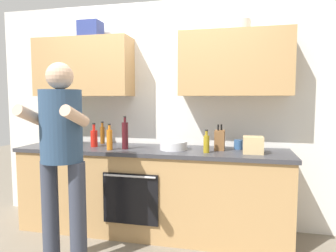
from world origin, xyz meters
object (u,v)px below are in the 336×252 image
bottle_oil (206,143)px  bottle_syrup (102,134)px  person_standing (62,148)px  knife_block (220,140)px  potted_herb (60,130)px  bottle_hotsauce (94,138)px  bottle_juice (110,139)px  bottle_vinegar (61,136)px  cup_tea (238,144)px  mixing_bowl (173,145)px  bottle_wine (125,135)px  bottle_soda (79,136)px  grocery_bag_bread (253,145)px

bottle_oil → bottle_syrup: bearing=165.0°
person_standing → knife_block: 1.52m
bottle_oil → potted_herb: size_ratio=0.80×
bottle_hotsauce → bottle_syrup: size_ratio=1.01×
bottle_juice → knife_block: bearing=12.6°
bottle_syrup → bottle_vinegar: size_ratio=0.86×
bottle_oil → bottle_syrup: 1.28m
bottle_hotsauce → bottle_vinegar: bottle_vinegar is taller
cup_tea → mixing_bowl: size_ratio=0.34×
bottle_hotsauce → bottle_juice: bottle_juice is taller
bottle_wine → cup_tea: 1.18m
bottle_hotsauce → bottle_syrup: bearing=93.0°
bottle_oil → potted_herb: (-1.68, 0.17, 0.07)m
bottle_vinegar → knife_block: 1.65m
bottle_syrup → cup_tea: 1.54m
bottle_soda → bottle_oil: 1.50m
bottle_wine → knife_block: bottle_wine is taller
bottle_soda → cup_tea: bearing=2.0°
knife_block → potted_herb: (-1.80, -0.02, 0.06)m
cup_tea → mixing_bowl: (-0.65, -0.19, -0.00)m
cup_tea → mixing_bowl: 0.67m
bottle_hotsauce → knife_block: size_ratio=0.99×
potted_herb → grocery_bag_bread: (2.12, -0.10, -0.08)m
person_standing → cup_tea: person_standing is taller
bottle_vinegar → bottle_juice: bearing=1.7°
bottle_oil → grocery_bag_bread: bearing=9.0°
bottle_hotsauce → mixing_bowl: size_ratio=0.93×
cup_tea → bottle_syrup: bearing=178.4°
bottle_oil → knife_block: bearing=58.9°
bottle_wine → bottle_soda: bearing=163.1°
grocery_bag_bread → bottle_juice: bearing=-175.0°
bottle_wine → bottle_oil: bearing=-2.2°
mixing_bowl → potted_herb: (-1.34, 0.07, 0.12)m
person_standing → mixing_bowl: (0.78, 0.79, -0.07)m
bottle_wine → bottle_syrup: bottle_wine is taller
cup_tea → bottle_juice: bearing=-164.9°
cup_tea → grocery_bag_bread: 0.26m
bottle_syrup → knife_block: bearing=-6.0°
knife_block → potted_herb: bearing=-179.4°
bottle_oil → bottle_juice: 0.98m
cup_tea → grocery_bag_bread: bearing=-57.8°
bottle_vinegar → bottle_oil: bearing=2.7°
mixing_bowl → knife_block: bearing=10.5°
person_standing → bottle_hotsauce: size_ratio=6.64×
bottle_hotsauce → grocery_bag_bread: size_ratio=1.37×
bottle_soda → bottle_juice: bearing=-29.3°
bottle_soda → bottle_syrup: bearing=24.1°
person_standing → bottle_vinegar: (-0.39, 0.62, 0.01)m
bottle_wine → potted_herb: bearing=170.5°
grocery_bag_bread → bottle_oil: bearing=-171.0°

